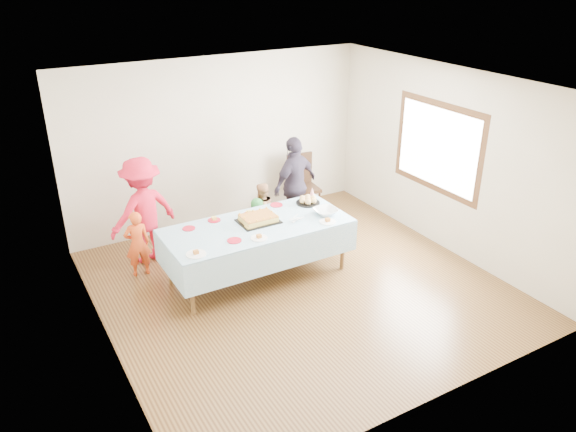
% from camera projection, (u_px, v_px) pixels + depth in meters
% --- Properties ---
extents(ground, '(5.00, 5.00, 0.00)m').
position_uv_depth(ground, '(299.00, 286.00, 7.56)').
color(ground, '#442913').
rests_on(ground, ground).
extents(room_walls, '(5.04, 5.04, 2.72)m').
position_uv_depth(room_walls, '(304.00, 161.00, 6.85)').
color(room_walls, '#BDB19A').
rests_on(room_walls, ground).
extents(party_table, '(2.50, 1.10, 0.78)m').
position_uv_depth(party_table, '(257.00, 229.00, 7.51)').
color(party_table, brown).
rests_on(party_table, ground).
extents(birthday_cake, '(0.53, 0.41, 0.09)m').
position_uv_depth(birthday_cake, '(258.00, 219.00, 7.56)').
color(birthday_cake, black).
rests_on(birthday_cake, party_table).
extents(rolls_tray, '(0.35, 0.35, 0.10)m').
position_uv_depth(rolls_tray, '(308.00, 201.00, 8.13)').
color(rolls_tray, black).
rests_on(rolls_tray, party_table).
extents(punch_bowl, '(0.33, 0.33, 0.08)m').
position_uv_depth(punch_bowl, '(326.00, 212.00, 7.78)').
color(punch_bowl, silver).
rests_on(punch_bowl, party_table).
extents(party_hat, '(0.09, 0.09, 0.16)m').
position_uv_depth(party_hat, '(312.00, 192.00, 8.31)').
color(party_hat, white).
rests_on(party_hat, party_table).
extents(fork_pile, '(0.24, 0.18, 0.07)m').
position_uv_depth(fork_pile, '(297.00, 219.00, 7.59)').
color(fork_pile, white).
rests_on(fork_pile, party_table).
extents(plate_red_far_a, '(0.17, 0.17, 0.01)m').
position_uv_depth(plate_red_far_a, '(189.00, 228.00, 7.38)').
color(plate_red_far_a, red).
rests_on(plate_red_far_a, party_table).
extents(plate_red_far_b, '(0.18, 0.18, 0.01)m').
position_uv_depth(plate_red_far_b, '(214.00, 220.00, 7.61)').
color(plate_red_far_b, red).
rests_on(plate_red_far_b, party_table).
extents(plate_red_far_c, '(0.16, 0.16, 0.01)m').
position_uv_depth(plate_red_far_c, '(249.00, 214.00, 7.80)').
color(plate_red_far_c, red).
rests_on(plate_red_far_c, party_table).
extents(plate_red_far_d, '(0.18, 0.18, 0.01)m').
position_uv_depth(plate_red_far_d, '(276.00, 205.00, 8.08)').
color(plate_red_far_d, red).
rests_on(plate_red_far_d, party_table).
extents(plate_red_near, '(0.19, 0.19, 0.01)m').
position_uv_depth(plate_red_near, '(234.00, 240.00, 7.06)').
color(plate_red_near, red).
rests_on(plate_red_near, party_table).
extents(plate_white_left, '(0.25, 0.25, 0.01)m').
position_uv_depth(plate_white_left, '(196.00, 254.00, 6.74)').
color(plate_white_left, white).
rests_on(plate_white_left, party_table).
extents(plate_white_mid, '(0.22, 0.22, 0.01)m').
position_uv_depth(plate_white_mid, '(259.00, 238.00, 7.12)').
color(plate_white_mid, white).
rests_on(plate_white_mid, party_table).
extents(plate_white_right, '(0.22, 0.22, 0.01)m').
position_uv_depth(plate_white_right, '(328.00, 222.00, 7.56)').
color(plate_white_right, white).
rests_on(plate_white_right, party_table).
extents(dining_chair, '(0.50, 0.50, 1.05)m').
position_uv_depth(dining_chair, '(302.00, 181.00, 9.48)').
color(dining_chair, black).
rests_on(dining_chair, ground).
extents(toddler_left, '(0.36, 0.25, 0.95)m').
position_uv_depth(toddler_left, '(137.00, 244.00, 7.65)').
color(toddler_left, '#E14C1C').
rests_on(toddler_left, ground).
extents(toddler_mid, '(0.38, 0.26, 0.76)m').
position_uv_depth(toddler_mid, '(258.00, 222.00, 8.51)').
color(toddler_mid, '#287A33').
rests_on(toddler_mid, ground).
extents(toddler_right, '(0.55, 0.49, 0.94)m').
position_uv_depth(toddler_right, '(262.00, 212.00, 8.62)').
color(toddler_right, tan).
rests_on(toddler_right, ground).
extents(adult_left, '(1.13, 0.82, 1.57)m').
position_uv_depth(adult_left, '(143.00, 211.00, 7.89)').
color(adult_left, red).
rests_on(adult_left, ground).
extents(adult_right, '(0.98, 0.64, 1.55)m').
position_uv_depth(adult_right, '(295.00, 184.00, 8.84)').
color(adult_right, '#342C3D').
rests_on(adult_right, ground).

